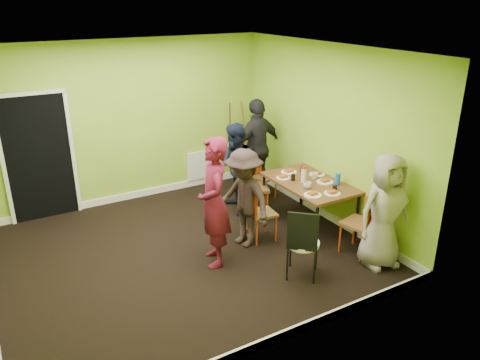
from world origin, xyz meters
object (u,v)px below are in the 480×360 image
Objects in this scene: orange_bottle at (303,175)px; person_back_end at (257,148)px; chair_back_end at (257,162)px; thermos at (304,175)px; easel at (241,142)px; dining_table at (309,185)px; person_left_near at (244,198)px; person_left_far at (236,169)px; blue_bottle at (338,179)px; chair_bentwood at (303,241)px; chair_left_near at (257,209)px; person_standing at (214,203)px; chair_front_end at (365,219)px; chair_left_far at (248,182)px; person_front_end at (385,211)px.

orange_bottle is 0.05× the size of person_back_end.
thermos is at bearing 68.19° from chair_back_end.
easel reaches higher than thermos.
dining_table is 1.02× the size of person_left_near.
chair_back_end is at bearing 90.19° from thermos.
person_back_end is (0.73, 0.49, 0.12)m from person_left_far.
orange_bottle is (-0.28, 0.49, -0.05)m from blue_bottle.
easel is 0.72m from person_back_end.
chair_bentwood is at bearing -3.65° from person_left_near.
chair_left_near is (-0.95, -0.01, -0.18)m from dining_table.
person_standing is at bearing -30.92° from person_left_far.
person_back_end is at bearing 78.92° from chair_front_end.
chair_left_far reaches higher than blue_bottle.
thermos is 1.48m from person_front_end.
dining_table is 6.83× the size of thermos.
person_back_end is at bearing 90.51° from orange_bottle.
chair_bentwood reaches higher than thermos.
chair_bentwood is (-0.35, -1.92, -0.07)m from chair_left_far.
blue_bottle is at bearing 45.65° from person_left_far.
person_back_end is at bearing 112.34° from chair_bentwood.
chair_back_end is 0.75m from person_left_far.
blue_bottle is at bearing -43.46° from thermos.
chair_left_far is at bearing 163.97° from chair_left_near.
person_left_near is (-1.09, -1.41, 0.07)m from chair_back_end.
chair_front_end is 0.65× the size of person_left_far.
chair_front_end is at bearing -89.52° from easel.
thermos reaches higher than orange_bottle.
chair_front_end is (0.19, -2.52, -0.10)m from chair_back_end.
chair_left_near is 0.51× the size of person_standing.
person_back_end reaches higher than person_left_near.
person_left_near is at bearing 42.48° from person_back_end.
person_left_near is at bearing -119.37° from easel.
thermos is at bearing 116.98° from person_standing.
blue_bottle is 2.20× the size of orange_bottle.
person_back_end is at bearing 90.22° from dining_table.
blue_bottle is at bearing -60.17° from orange_bottle.
person_left_far is (-0.09, 0.28, 0.15)m from chair_left_far.
orange_bottle is 0.05× the size of person_standing.
orange_bottle is (0.01, 0.18, 0.10)m from dining_table.
thermos is at bearing 41.61° from person_left_far.
person_left_far is (0.22, 1.04, 0.25)m from chair_left_near.
easel reaches higher than person_left_near.
chair_left_far is 13.01× the size of orange_bottle.
person_back_end is at bearing 129.26° from person_left_near.
chair_back_end is at bearing 127.97° from person_left_far.
person_standing is at bearing 22.20° from chair_back_end.
chair_left_near is 1.02m from orange_bottle.
dining_table is 1.50× the size of chair_front_end.
chair_bentwood is 5.33× the size of blue_bottle.
person_front_end is at bearing -96.83° from chair_front_end.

